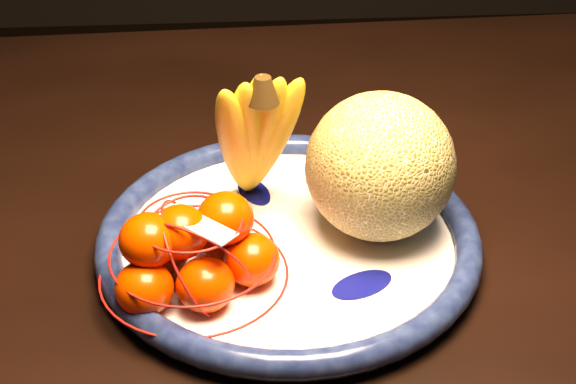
{
  "coord_description": "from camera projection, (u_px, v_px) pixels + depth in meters",
  "views": [
    {
      "loc": [
        -0.2,
        -0.97,
        1.36
      ],
      "look_at": [
        -0.15,
        -0.23,
        0.85
      ],
      "focal_mm": 55.0,
      "sensor_mm": 36.0,
      "label": 1
    }
  ],
  "objects": [
    {
      "name": "mandarin_bag",
      "position": [
        193.0,
        252.0,
        0.84
      ],
      "size": [
        0.22,
        0.22,
        0.12
      ],
      "rotation": [
        0.0,
        0.0,
        0.2
      ],
      "color": "#FF3400",
      "rests_on": "fruit_bowl"
    },
    {
      "name": "dining_table",
      "position": [
        381.0,
        235.0,
        1.1
      ],
      "size": [
        1.6,
        1.0,
        0.78
      ],
      "rotation": [
        0.0,
        0.0,
        0.04
      ],
      "color": "black",
      "rests_on": "ground"
    },
    {
      "name": "banana_bunch",
      "position": [
        254.0,
        132.0,
        0.92
      ],
      "size": [
        0.12,
        0.12,
        0.19
      ],
      "rotation": [
        0.0,
        0.0,
        0.26
      ],
      "color": "yellow",
      "rests_on": "fruit_bowl"
    },
    {
      "name": "price_tag",
      "position": [
        199.0,
        224.0,
        0.81
      ],
      "size": [
        0.07,
        0.07,
        0.01
      ],
      "primitive_type": "cube",
      "rotation": [
        -0.14,
        0.1,
        -0.64
      ],
      "color": "white",
      "rests_on": "mandarin_bag"
    },
    {
      "name": "cantaloupe",
      "position": [
        380.0,
        166.0,
        0.9
      ],
      "size": [
        0.15,
        0.15,
        0.15
      ],
      "primitive_type": "sphere",
      "color": "olive",
      "rests_on": "fruit_bowl"
    },
    {
      "name": "fruit_bowl",
      "position": [
        289.0,
        240.0,
        0.92
      ],
      "size": [
        0.4,
        0.4,
        0.03
      ],
      "rotation": [
        0.0,
        0.0,
        -0.15
      ],
      "color": "white",
      "rests_on": "dining_table"
    }
  ]
}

